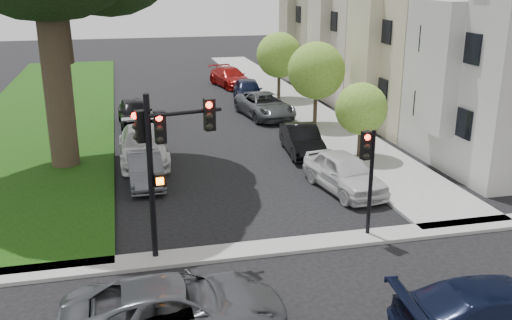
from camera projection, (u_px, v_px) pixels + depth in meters
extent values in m
plane|color=black|center=(297.00, 280.00, 16.08)|extent=(140.00, 140.00, 0.00)
cube|color=#0C330B|center=(49.00, 111.00, 36.29)|extent=(8.00, 44.00, 0.12)
cube|color=gray|center=(287.00, 99.00, 39.79)|extent=(3.50, 44.00, 0.12)
cube|color=gray|center=(278.00, 247.00, 17.92)|extent=(60.00, 1.00, 0.12)
cube|color=#B2B1A7|center=(439.00, 68.00, 24.04)|extent=(0.70, 2.20, 5.50)
cube|color=black|center=(447.00, 44.00, 23.80)|extent=(0.08, 3.60, 6.00)
cube|color=#BAB19B|center=(430.00, 37.00, 31.68)|extent=(7.00, 7.40, 10.00)
cube|color=#BAB19B|center=(366.00, 48.00, 30.98)|extent=(0.70, 2.20, 5.50)
cube|color=black|center=(372.00, 29.00, 30.74)|extent=(0.08, 3.60, 6.00)
cube|color=#9B9389|center=(373.00, 26.00, 38.63)|extent=(7.00, 7.40, 10.00)
cube|color=#9B9389|center=(319.00, 35.00, 37.93)|extent=(0.70, 2.20, 5.50)
cube|color=black|center=(324.00, 19.00, 37.69)|extent=(0.08, 3.60, 6.00)
cube|color=#9D9A91|center=(334.00, 19.00, 45.57)|extent=(7.00, 7.40, 10.00)
cube|color=#9D9A91|center=(287.00, 26.00, 44.87)|extent=(0.70, 2.20, 5.50)
cube|color=black|center=(291.00, 13.00, 44.63)|extent=(0.08, 3.60, 6.00)
cylinder|color=#2E231B|center=(56.00, 68.00, 24.38)|extent=(1.22, 1.22, 8.90)
cylinder|color=#2E231B|center=(359.00, 141.00, 26.59)|extent=(0.17, 0.17, 1.72)
sphere|color=#5D831B|center=(361.00, 109.00, 26.12)|extent=(2.41, 2.41, 2.41)
cylinder|color=#2E231B|center=(315.00, 107.00, 32.33)|extent=(0.23, 0.23, 2.29)
sphere|color=#5D831B|center=(316.00, 71.00, 31.71)|extent=(3.20, 3.20, 3.20)
cylinder|color=#2E231B|center=(279.00, 84.00, 39.43)|extent=(0.22, 0.22, 2.22)
sphere|color=#5D831B|center=(279.00, 55.00, 38.82)|extent=(3.10, 3.10, 3.10)
cylinder|color=black|center=(151.00, 180.00, 16.50)|extent=(0.21, 0.21, 5.08)
cylinder|color=black|center=(186.00, 113.00, 16.14)|extent=(2.13, 0.54, 0.12)
cube|color=black|center=(160.00, 127.00, 16.10)|extent=(0.34, 0.31, 0.93)
cube|color=black|center=(209.00, 115.00, 16.33)|extent=(0.34, 0.31, 0.93)
cube|color=black|center=(141.00, 126.00, 16.21)|extent=(0.31, 0.34, 0.93)
sphere|color=#FF0C05|center=(160.00, 118.00, 15.87)|extent=(0.20, 0.20, 0.20)
sphere|color=black|center=(161.00, 139.00, 16.06)|extent=(0.20, 0.20, 0.20)
cube|color=black|center=(160.00, 180.00, 16.56)|extent=(0.38, 0.31, 0.37)
cube|color=#FF5905|center=(160.00, 181.00, 16.43)|extent=(0.21, 0.03, 0.21)
cylinder|color=black|center=(371.00, 185.00, 18.26)|extent=(0.16, 0.16, 3.61)
cube|color=black|center=(366.00, 145.00, 17.80)|extent=(0.34, 0.31, 0.90)
sphere|color=#FF0C05|center=(369.00, 137.00, 17.57)|extent=(0.19, 0.19, 0.19)
imported|color=#3F4247|center=(176.00, 310.00, 13.31)|extent=(5.29, 2.51, 1.46)
imported|color=black|center=(506.00, 315.00, 13.06)|extent=(5.48, 2.62, 1.54)
imported|color=silver|center=(344.00, 173.00, 22.61)|extent=(2.45, 4.70, 1.53)
imported|color=black|center=(302.00, 140.00, 27.40)|extent=(1.84, 4.35, 1.40)
imported|color=#3F4247|center=(265.00, 105.00, 34.66)|extent=(3.09, 5.54, 1.46)
imported|color=black|center=(248.00, 90.00, 38.95)|extent=(2.36, 4.75, 1.56)
imported|color=maroon|center=(230.00, 77.00, 44.40)|extent=(3.02, 5.37, 1.47)
imported|color=#3F4247|center=(145.00, 169.00, 23.37)|extent=(1.46, 3.93, 1.28)
imported|color=silver|center=(143.00, 145.00, 26.28)|extent=(2.18, 5.34, 1.55)
imported|color=black|center=(135.00, 113.00, 32.56)|extent=(2.03, 4.65, 1.56)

